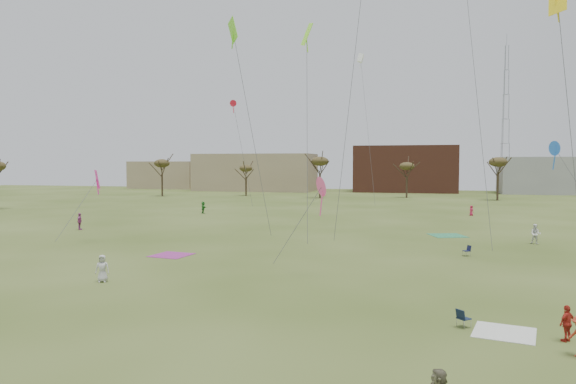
% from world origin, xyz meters
% --- Properties ---
extents(ground, '(260.00, 260.00, 0.00)m').
position_xyz_m(ground, '(0.00, 0.00, 0.00)').
color(ground, '#374816').
rests_on(ground, ground).
extents(flyer_near_left, '(0.98, 0.81, 1.73)m').
position_xyz_m(flyer_near_left, '(-10.44, 5.27, 0.87)').
color(flyer_near_left, '#BABABA').
rests_on(flyer_near_left, ground).
extents(spectator_fore_a, '(0.93, 0.90, 1.56)m').
position_xyz_m(spectator_fore_a, '(15.14, 0.03, 0.78)').
color(spectator_fore_a, '#B0291E').
rests_on(spectator_fore_a, ground).
extents(spectator_mid_d, '(0.77, 1.21, 1.92)m').
position_xyz_m(spectator_mid_d, '(-28.27, 28.05, 0.96)').
color(spectator_mid_d, '#AB478E').
rests_on(spectator_mid_d, ground).
extents(spectator_mid_e, '(1.07, 0.93, 1.88)m').
position_xyz_m(spectator_mid_e, '(19.46, 29.07, 0.94)').
color(spectator_mid_e, white).
rests_on(spectator_mid_e, ground).
extents(flyer_far_a, '(1.47, 1.59, 1.78)m').
position_xyz_m(flyer_far_a, '(-22.59, 49.85, 0.89)').
color(flyer_far_a, '#297C2A').
rests_on(flyer_far_a, ground).
extents(flyer_far_b, '(0.83, 0.82, 1.45)m').
position_xyz_m(flyer_far_b, '(16.10, 55.98, 0.73)').
color(flyer_far_b, '#BC2047').
rests_on(flyer_far_b, ground).
extents(blanket_cream, '(3.05, 3.05, 0.03)m').
position_xyz_m(blanket_cream, '(12.76, 0.63, 0.00)').
color(blanket_cream, white).
rests_on(blanket_cream, ground).
extents(blanket_plum, '(3.28, 3.28, 0.03)m').
position_xyz_m(blanket_plum, '(-10.66, 15.32, 0.00)').
color(blanket_plum, '#9D3088').
rests_on(blanket_plum, ground).
extents(blanket_olive, '(4.26, 4.26, 0.03)m').
position_xyz_m(blanket_olive, '(11.78, 33.10, 0.00)').
color(blanket_olive, '#318858').
rests_on(blanket_olive, ground).
extents(camp_chair_center, '(0.74, 0.74, 0.87)m').
position_xyz_m(camp_chair_center, '(11.05, 0.99, 0.26)').
color(camp_chair_center, '#131E34').
rests_on(camp_chair_center, ground).
extents(camp_chair_right, '(0.72, 0.71, 0.87)m').
position_xyz_m(camp_chair_right, '(12.73, 20.81, 0.26)').
color(camp_chair_right, '#141738').
rests_on(camp_chair_right, ground).
extents(kites_aloft, '(70.92, 58.93, 25.28)m').
position_xyz_m(kites_aloft, '(1.16, 33.95, 19.15)').
color(kites_aloft, '#C7173F').
rests_on(kites_aloft, ground).
extents(tree_line, '(117.44, 49.32, 8.91)m').
position_xyz_m(tree_line, '(-2.85, 79.12, 7.09)').
color(tree_line, '#3A2B1E').
rests_on(tree_line, ground).
extents(building_tan, '(32.00, 14.00, 10.00)m').
position_xyz_m(building_tan, '(-35.00, 115.00, 5.00)').
color(building_tan, '#937F60').
rests_on(building_tan, ground).
extents(building_brick, '(26.00, 16.00, 12.00)m').
position_xyz_m(building_brick, '(5.00, 120.00, 6.00)').
color(building_brick, brown).
rests_on(building_brick, ground).
extents(building_grey, '(24.00, 12.00, 9.00)m').
position_xyz_m(building_grey, '(40.00, 118.00, 4.50)').
color(building_grey, gray).
rests_on(building_grey, ground).
extents(building_tan_west, '(20.00, 12.00, 8.00)m').
position_xyz_m(building_tan_west, '(-65.00, 122.00, 4.00)').
color(building_tan_west, '#937F60').
rests_on(building_tan_west, ground).
extents(radio_tower, '(1.51, 1.72, 41.00)m').
position_xyz_m(radio_tower, '(30.00, 125.00, 19.21)').
color(radio_tower, '#9EA3A8').
rests_on(radio_tower, ground).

